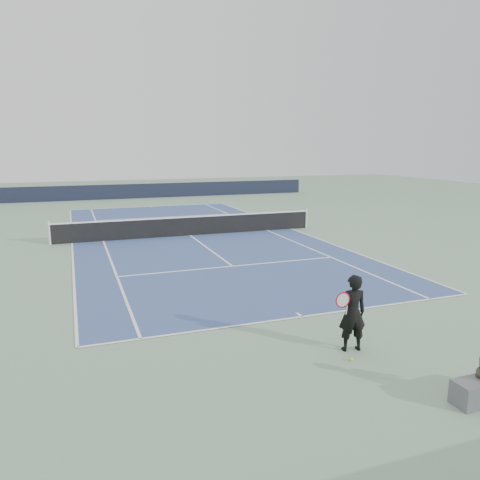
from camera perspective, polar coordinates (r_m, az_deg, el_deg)
name	(u,v)px	position (r m, az deg, el deg)	size (l,w,h in m)	color
ground	(190,236)	(23.11, -6.11, 0.54)	(80.00, 80.00, 0.00)	gray
court_surface	(190,235)	(23.11, -6.11, 0.55)	(10.97, 23.77, 0.01)	#374E82
tennis_net	(190,225)	(23.02, -6.13, 1.77)	(12.90, 0.10, 1.07)	silver
windscreen_far	(138,191)	(40.47, -12.28, 5.85)	(30.00, 0.25, 1.20)	black
tennis_player	(352,313)	(10.34, 13.52, -8.63)	(0.80, 0.55, 1.69)	black
tennis_ball	(351,359)	(10.14, 13.40, -13.97)	(0.07, 0.07, 0.07)	#C0D72C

